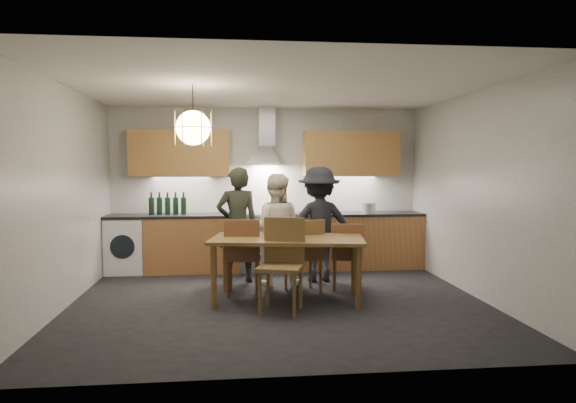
{
  "coord_description": "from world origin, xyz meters",
  "views": [
    {
      "loc": [
        -0.55,
        -6.17,
        1.66
      ],
      "look_at": [
        0.16,
        0.4,
        1.2
      ],
      "focal_mm": 32.0,
      "sensor_mm": 36.0,
      "label": 1
    }
  ],
  "objects": [
    {
      "name": "stock_pot",
      "position": [
        1.65,
        1.95,
        0.98
      ],
      "size": [
        0.29,
        0.29,
        0.15
      ],
      "primitive_type": "cylinder",
      "rotation": [
        0.0,
        0.0,
        0.4
      ],
      "color": "silver",
      "rests_on": "counter_run"
    },
    {
      "name": "wall_fixtures",
      "position": [
        0.0,
        2.07,
        1.87
      ],
      "size": [
        4.3,
        0.54,
        1.1
      ],
      "color": "tan",
      "rests_on": "ground"
    },
    {
      "name": "wine_bottles",
      "position": [
        -1.56,
        1.95,
        1.07
      ],
      "size": [
        0.58,
        0.08,
        0.35
      ],
      "color": "black",
      "rests_on": "counter_run"
    },
    {
      "name": "chair_back_left",
      "position": [
        -0.43,
        0.32,
        0.57
      ],
      "size": [
        0.49,
        0.49,
        0.99
      ],
      "rotation": [
        0.0,
        0.0,
        3.05
      ],
      "color": "brown",
      "rests_on": "ground"
    },
    {
      "name": "person_mid",
      "position": [
        0.03,
        0.91,
        0.78
      ],
      "size": [
        0.85,
        0.72,
        1.55
      ],
      "primitive_type": "imported",
      "rotation": [
        0.0,
        0.0,
        2.96
      ],
      "color": "white",
      "rests_on": "ground"
    },
    {
      "name": "chair_back_mid",
      "position": [
        0.38,
        0.36,
        0.56
      ],
      "size": [
        0.53,
        0.53,
        0.97
      ],
      "rotation": [
        0.0,
        0.0,
        3.37
      ],
      "color": "brown",
      "rests_on": "ground"
    },
    {
      "name": "counter_run",
      "position": [
        0.02,
        1.95,
        0.45
      ],
      "size": [
        5.0,
        0.62,
        0.9
      ],
      "color": "#BA7B47",
      "rests_on": "ground"
    },
    {
      "name": "mixing_bowl",
      "position": [
        0.91,
        1.87,
        0.94
      ],
      "size": [
        0.36,
        0.36,
        0.08
      ],
      "primitive_type": "imported",
      "rotation": [
        0.0,
        0.0,
        0.14
      ],
      "color": "silver",
      "rests_on": "counter_run"
    },
    {
      "name": "dining_table",
      "position": [
        0.12,
        0.04,
        0.69
      ],
      "size": [
        1.98,
        1.22,
        0.78
      ],
      "rotation": [
        0.0,
        0.0,
        -0.17
      ],
      "color": "brown",
      "rests_on": "ground"
    },
    {
      "name": "range_stove",
      "position": [
        0.0,
        1.94,
        0.44
      ],
      "size": [
        0.9,
        0.6,
        0.92
      ],
      "color": "silver",
      "rests_on": "ground"
    },
    {
      "name": "room_shell",
      "position": [
        0.0,
        0.0,
        1.71
      ],
      "size": [
        5.02,
        4.52,
        2.61
      ],
      "color": "silver",
      "rests_on": "ground"
    },
    {
      "name": "ground",
      "position": [
        0.0,
        0.0,
        0.0
      ],
      "size": [
        5.0,
        5.0,
        0.0
      ],
      "primitive_type": "plane",
      "color": "black",
      "rests_on": "ground"
    },
    {
      "name": "chair_front",
      "position": [
        0.01,
        -0.38,
        0.61
      ],
      "size": [
        0.6,
        0.6,
        1.06
      ],
      "rotation": [
        0.0,
        0.0,
        -0.3
      ],
      "color": "brown",
      "rests_on": "ground"
    },
    {
      "name": "chair_back_right",
      "position": [
        0.96,
        0.47,
        0.52
      ],
      "size": [
        0.49,
        0.49,
        0.9
      ],
      "rotation": [
        0.0,
        0.0,
        2.91
      ],
      "color": "brown",
      "rests_on": "ground"
    },
    {
      "name": "person_right",
      "position": [
        0.68,
        1.07,
        0.82
      ],
      "size": [
        1.09,
        0.67,
        1.64
      ],
      "primitive_type": "imported",
      "rotation": [
        0.0,
        0.0,
        3.2
      ],
      "color": "black",
      "rests_on": "ground"
    },
    {
      "name": "person_left",
      "position": [
        -0.49,
        1.1,
        0.82
      ],
      "size": [
        0.66,
        0.49,
        1.64
      ],
      "primitive_type": "imported",
      "rotation": [
        0.0,
        0.0,
        3.32
      ],
      "color": "black",
      "rests_on": "ground"
    },
    {
      "name": "pendant_lamp",
      "position": [
        -1.0,
        -0.1,
        2.1
      ],
      "size": [
        0.43,
        0.43,
        0.7
      ],
      "color": "black",
      "rests_on": "ground"
    }
  ]
}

